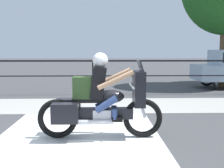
# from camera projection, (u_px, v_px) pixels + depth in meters

# --- Properties ---
(ground_plane) EXTENTS (120.00, 120.00, 0.00)m
(ground_plane) POSITION_uv_depth(u_px,v_px,m) (82.00, 140.00, 5.25)
(ground_plane) COLOR #424244
(sidewalk_band) EXTENTS (44.00, 2.40, 0.01)m
(sidewalk_band) POSITION_uv_depth(u_px,v_px,m) (90.00, 105.00, 8.62)
(sidewalk_band) COLOR #A8A59E
(sidewalk_band) RESTS_ON ground
(crosswalk_band) EXTENTS (3.15, 6.00, 0.01)m
(crosswalk_band) POSITION_uv_depth(u_px,v_px,m) (77.00, 144.00, 5.05)
(crosswalk_band) COLOR silver
(crosswalk_band) RESTS_ON ground
(fence_railing) EXTENTS (36.00, 0.05, 1.32)m
(fence_railing) POSITION_uv_depth(u_px,v_px,m) (93.00, 68.00, 10.54)
(fence_railing) COLOR black
(fence_railing) RESTS_ON ground
(motorcycle) EXTENTS (2.39, 0.76, 1.63)m
(motorcycle) POSITION_uv_depth(u_px,v_px,m) (99.00, 101.00, 5.32)
(motorcycle) COLOR black
(motorcycle) RESTS_ON ground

